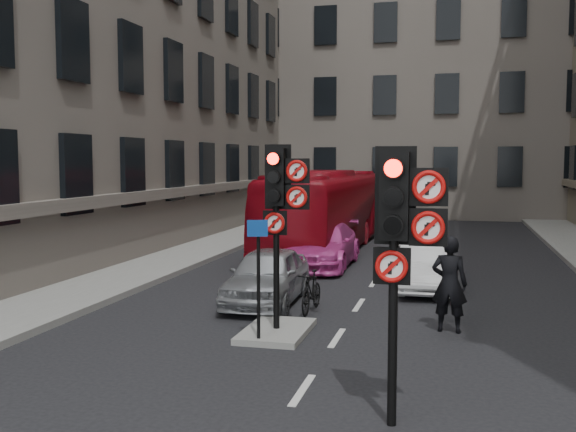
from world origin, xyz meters
The scene contains 12 objects.
pavement_left centered at (-7.20, 12.00, 0.08)m, with size 3.00×50.00×0.16m, color gray.
centre_island centered at (-1.20, 5.00, 0.06)m, with size 1.20×2.00×0.12m, color gray.
building_far centered at (0.00, 38.00, 10.00)m, with size 30.00×14.00×20.00m, color slate.
signal_near centered at (1.49, 0.99, 2.58)m, with size 0.91×0.40×3.58m.
signal_far centered at (-1.11, 4.99, 2.70)m, with size 0.91×0.40×3.58m.
car_silver centered at (-2.14, 7.68, 0.66)m, with size 1.56×3.87×1.32m, color #B0B3B8.
car_white centered at (1.42, 10.35, 0.62)m, with size 1.32×3.79×1.25m, color silver.
car_pink centered at (-1.90, 13.31, 0.68)m, with size 1.92×4.72×1.37m, color #D03D99.
bus_red centered at (-2.58, 17.18, 1.50)m, with size 2.53×10.80×3.01m, color maroon.
motorcycle centered at (-0.94, 7.05, 0.46)m, with size 0.43×1.53×0.92m, color black.
motorcyclist centered at (2.06, 6.00, 0.96)m, with size 0.70×0.46×1.92m, color black.
info_sign centered at (-1.33, 4.18, 1.54)m, with size 0.37×0.17×2.19m.
Camera 1 is at (2.13, -7.48, 3.41)m, focal length 42.00 mm.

